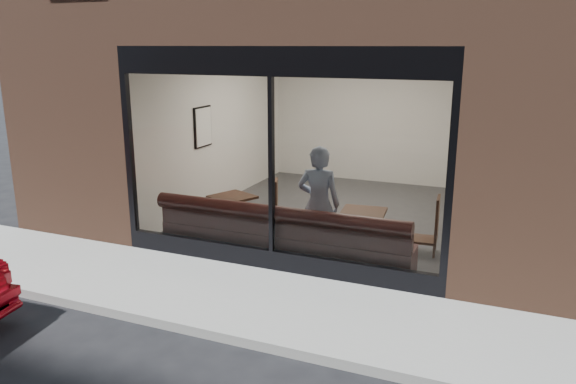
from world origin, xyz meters
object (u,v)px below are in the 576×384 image
at_px(cafe_table_right, 363,213).
at_px(cafe_chair_left, 266,219).
at_px(banquette, 283,246).
at_px(person, 319,204).
at_px(cafe_table_left, 232,197).
at_px(cafe_chair_right, 423,239).

relative_size(cafe_table_right, cafe_chair_left, 1.80).
distance_m(banquette, cafe_chair_left, 1.40).
relative_size(person, cafe_table_left, 2.81).
distance_m(banquette, cafe_table_right, 1.33).
bearing_deg(banquette, cafe_chair_left, 125.89).
distance_m(person, cafe_table_right, 0.70).
height_order(banquette, cafe_table_right, cafe_table_right).
relative_size(cafe_table_left, cafe_chair_left, 1.72).
bearing_deg(person, banquette, 21.14).
relative_size(cafe_table_right, cafe_chair_right, 1.59).
height_order(cafe_table_right, cafe_chair_right, cafe_table_right).
distance_m(person, cafe_table_left, 1.69).
xyz_separation_m(cafe_chair_left, cafe_chair_right, (2.76, -0.03, 0.00)).
height_order(cafe_table_left, cafe_table_right, same).
bearing_deg(cafe_chair_left, person, 125.03).
bearing_deg(cafe_chair_right, cafe_table_left, 4.87).
xyz_separation_m(banquette, cafe_table_left, (-1.17, 0.57, 0.52)).
xyz_separation_m(banquette, person, (0.48, 0.25, 0.66)).
bearing_deg(person, cafe_chair_right, -155.64).
xyz_separation_m(person, cafe_chair_left, (-1.30, 0.89, -0.65)).
bearing_deg(cafe_chair_right, cafe_table_right, 28.35).
bearing_deg(cafe_table_right, cafe_chair_left, 163.06).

